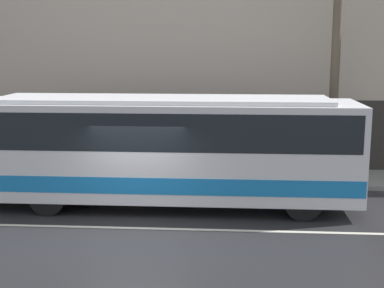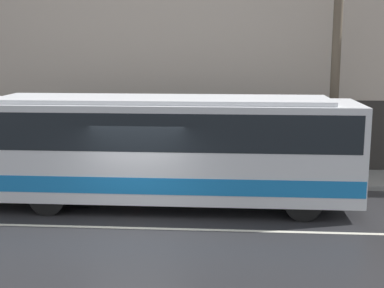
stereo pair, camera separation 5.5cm
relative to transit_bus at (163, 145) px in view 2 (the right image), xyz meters
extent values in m
plane|color=#262628|center=(-0.53, -2.02, -1.77)|extent=(60.00, 60.00, 0.00)
cube|color=gray|center=(-0.53, 3.15, -1.69)|extent=(60.00, 2.34, 0.16)
cube|color=#B7A899|center=(-0.53, 4.47, 3.51)|extent=(60.00, 0.30, 10.56)
cube|color=#2D2B28|center=(-0.53, 4.30, -0.45)|extent=(60.00, 0.06, 2.64)
cube|color=beige|center=(-0.53, -2.02, -1.76)|extent=(54.00, 0.14, 0.01)
cube|color=silver|center=(-0.01, 0.00, -0.09)|extent=(10.88, 2.52, 2.66)
cube|color=#1972BF|center=(-0.01, 0.00, -0.87)|extent=(10.82, 2.55, 0.45)
cube|color=black|center=(-0.01, 0.00, 0.56)|extent=(10.55, 2.54, 1.01)
cube|color=orange|center=(5.38, 0.00, 1.05)|extent=(0.12, 1.89, 0.28)
cube|color=silver|center=(-0.01, 0.00, 1.30)|extent=(9.25, 2.14, 0.12)
cylinder|color=black|center=(3.83, -1.10, -1.27)|extent=(0.99, 0.28, 0.99)
cylinder|color=black|center=(3.83, 1.10, -1.27)|extent=(0.99, 0.28, 0.99)
cylinder|color=black|center=(-3.05, -1.10, -1.27)|extent=(0.99, 0.28, 0.99)
cylinder|color=black|center=(-3.05, 1.10, -1.27)|extent=(0.99, 0.28, 0.99)
cylinder|color=brown|center=(5.22, 2.71, 1.89)|extent=(0.29, 0.29, 7.00)
cylinder|color=maroon|center=(-1.47, 3.53, -0.93)|extent=(0.36, 0.36, 1.36)
sphere|color=tan|center=(-1.47, 3.53, -0.12)|extent=(0.25, 0.25, 0.25)
camera|label=1|loc=(1.84, -14.79, 2.83)|focal=50.00mm
camera|label=2|loc=(1.89, -14.79, 2.83)|focal=50.00mm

